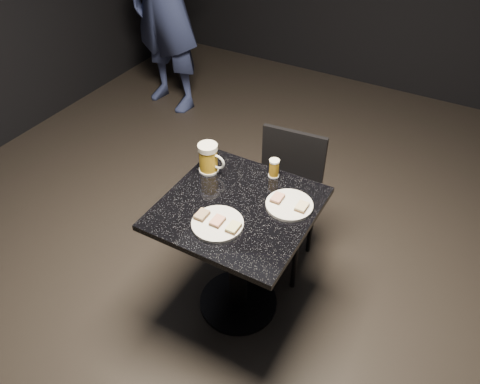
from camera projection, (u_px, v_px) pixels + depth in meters
name	position (u px, v px, depth m)	size (l,w,h in m)	color
floor	(238.00, 303.00, 2.69)	(6.00, 6.00, 0.00)	black
plate_large	(218.00, 224.00, 2.10)	(0.24, 0.24, 0.01)	silver
plate_small	(289.00, 205.00, 2.20)	(0.22, 0.22, 0.01)	white
table	(238.00, 241.00, 2.36)	(0.70, 0.70, 0.75)	black
beer_mug	(209.00, 158.00, 2.36)	(0.15, 0.10, 0.16)	silver
beer_tumbler	(274.00, 168.00, 2.35)	(0.06, 0.06, 0.10)	silver
chair	(285.00, 194.00, 2.66)	(0.40, 0.40, 0.85)	black
canapes_on_plate_large	(217.00, 221.00, 2.09)	(0.22, 0.07, 0.02)	#4C3521
canapes_on_plate_small	(289.00, 202.00, 2.19)	(0.18, 0.07, 0.02)	#4C3521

